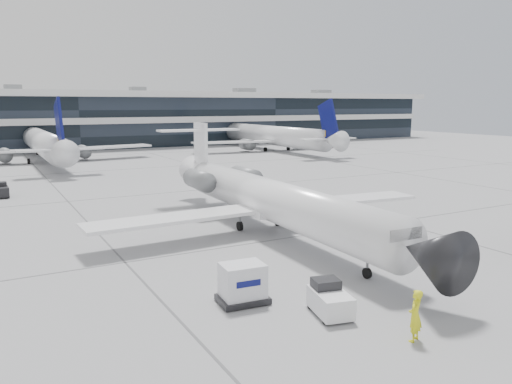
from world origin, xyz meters
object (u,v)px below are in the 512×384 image
baggage_tug (330,300)px  regional_jet (267,197)px  cargo_uld (243,284)px  ramp_worker (415,315)px

baggage_tug → regional_jet: bearing=83.9°
baggage_tug → cargo_uld: size_ratio=1.07×
baggage_tug → cargo_uld: 3.84m
regional_jet → ramp_worker: regional_jet is taller
regional_jet → cargo_uld: regional_jet is taller
regional_jet → cargo_uld: size_ratio=13.41×
ramp_worker → cargo_uld: bearing=-83.3°
regional_jet → ramp_worker: 16.80m
regional_jet → baggage_tug: bearing=-107.7°
regional_jet → cargo_uld: (-7.14, -10.18, -1.52)m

